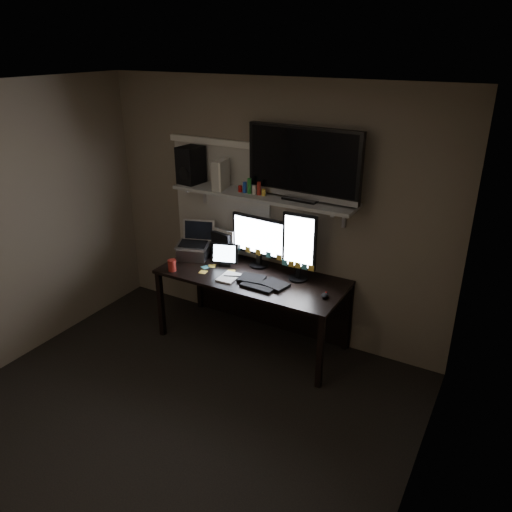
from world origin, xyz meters
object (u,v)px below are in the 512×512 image
Objects in this scene: monitor_landscape at (259,241)px; game_console at (222,174)px; laptop at (193,241)px; tv at (303,164)px; speaker at (191,165)px; keyboard at (263,282)px; cup at (172,265)px; mouse at (325,295)px; monitor_portrait at (299,247)px; tablet at (225,254)px; desk at (258,287)px.

game_console is (-0.37, -0.06, 0.63)m from monitor_landscape.
laptop is 1.43m from tv.
keyboard is at bearing -11.23° from speaker.
laptop is at bearing 89.92° from cup.
game_console is at bearing -0.83° from laptop.
speaker is (-1.57, 0.27, 0.91)m from mouse.
game_console is (-0.84, 0.03, 0.56)m from monitor_portrait.
tv is at bearing -11.05° from laptop.
tablet is (-0.76, -0.06, -0.21)m from monitor_portrait.
desk is 0.33m from keyboard.
cup is at bearing -165.74° from keyboard.
keyboard reaches higher than desk.
monitor_portrait is 1.36m from speaker.
game_console is at bearing -167.27° from monitor_landscape.
keyboard is 1.09m from game_console.
mouse is 0.85× the size of cup.
speaker is at bearing -176.05° from tv.
game_console is at bearing -173.15° from tv.
laptop is (-1.14, -0.07, -0.14)m from monitor_portrait.
tablet is (-1.12, 0.15, 0.10)m from mouse.
tablet is at bearing 163.93° from keyboard.
monitor_landscape reaches higher than tablet.
monitor_landscape is 2.15× the size of game_console.
monitor_portrait is 1.77× the size of laptop.
cup is 1.00m from game_console.
tv is at bearing 105.96° from monitor_portrait.
monitor_landscape is 5.21× the size of cup.
laptop is 1.33× the size of game_console.
monitor_portrait is 0.61× the size of tv.
cup is at bearing -176.36° from mouse.
desk is at bearing -178.82° from monitor_portrait.
monitor_landscape is at bearing -1.58° from game_console.
tv reaches higher than speaker.
mouse is 1.13m from tablet.
game_console reaches higher than mouse.
cup is at bearing -150.97° from desk.
tv reaches higher than monitor_portrait.
keyboard is 1.83× the size of tablet.
laptop is 0.76m from speaker.
monitor_portrait is 5.70× the size of cup.
tv is 3.84× the size of game_console.
game_console reaches higher than keyboard.
monitor_landscape reaches higher than desk.
keyboard is (-0.24, -0.23, -0.31)m from monitor_portrait.
cup is (-0.90, -0.19, 0.04)m from keyboard.
game_console is (0.31, 0.45, 0.83)m from cup.
tablet is at bearing 167.95° from mouse.
laptop is at bearing -169.11° from tv.
desk is 0.45m from monitor_landscape.
speaker is (-0.38, 0.03, 0.04)m from game_console.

